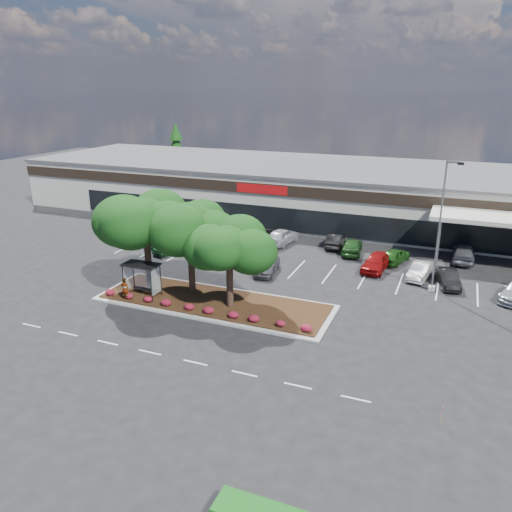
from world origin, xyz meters
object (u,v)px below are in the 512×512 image
at_px(light_pole, 440,235).
at_px(car_0, 161,239).
at_px(car_1, 171,246).
at_px(survey_stake, 442,414).

distance_m(light_pole, car_0, 27.15).
distance_m(car_0, car_1, 2.63).
height_order(survey_stake, car_0, car_0).
height_order(survey_stake, car_1, car_1).
bearing_deg(car_1, survey_stake, -18.85).
xyz_separation_m(light_pole, survey_stake, (1.49, -17.43, -4.00)).
height_order(light_pole, car_1, light_pole).
relative_size(light_pole, car_0, 2.61).
xyz_separation_m(car_0, car_1, (2.16, -1.49, 0.01)).
distance_m(light_pole, car_1, 24.94).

